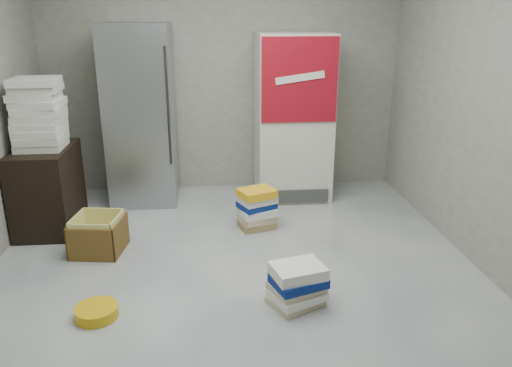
{
  "coord_description": "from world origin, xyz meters",
  "views": [
    {
      "loc": [
        -0.16,
        -3.26,
        1.99
      ],
      "look_at": [
        0.21,
        0.7,
        0.63
      ],
      "focal_mm": 35.0,
      "sensor_mm": 36.0,
      "label": 1
    }
  ],
  "objects_px": {
    "wood_shelf": "(48,189)",
    "phonebook_stack_main": "(257,208)",
    "cardboard_box": "(98,237)",
    "coke_cooler": "(293,117)",
    "steel_fridge": "(141,116)"
  },
  "relations": [
    {
      "from": "wood_shelf",
      "to": "phonebook_stack_main",
      "type": "relative_size",
      "value": 1.96
    },
    {
      "from": "wood_shelf",
      "to": "cardboard_box",
      "type": "bearing_deg",
      "value": -45.55
    },
    {
      "from": "steel_fridge",
      "to": "phonebook_stack_main",
      "type": "relative_size",
      "value": 4.67
    },
    {
      "from": "steel_fridge",
      "to": "cardboard_box",
      "type": "xyz_separation_m",
      "value": [
        -0.27,
        -1.3,
        -0.81
      ]
    },
    {
      "from": "phonebook_stack_main",
      "to": "cardboard_box",
      "type": "distance_m",
      "value": 1.48
    },
    {
      "from": "wood_shelf",
      "to": "phonebook_stack_main",
      "type": "height_order",
      "value": "wood_shelf"
    },
    {
      "from": "wood_shelf",
      "to": "phonebook_stack_main",
      "type": "xyz_separation_m",
      "value": [
        1.99,
        -0.19,
        -0.2
      ]
    },
    {
      "from": "steel_fridge",
      "to": "phonebook_stack_main",
      "type": "xyz_separation_m",
      "value": [
        1.16,
        -0.92,
        -0.75
      ]
    },
    {
      "from": "coke_cooler",
      "to": "phonebook_stack_main",
      "type": "bearing_deg",
      "value": -117.97
    },
    {
      "from": "steel_fridge",
      "to": "cardboard_box",
      "type": "distance_m",
      "value": 1.56
    },
    {
      "from": "coke_cooler",
      "to": "cardboard_box",
      "type": "bearing_deg",
      "value": -145.89
    },
    {
      "from": "wood_shelf",
      "to": "cardboard_box",
      "type": "relative_size",
      "value": 1.7
    },
    {
      "from": "steel_fridge",
      "to": "wood_shelf",
      "type": "relative_size",
      "value": 2.37
    },
    {
      "from": "steel_fridge",
      "to": "coke_cooler",
      "type": "bearing_deg",
      "value": -0.18
    },
    {
      "from": "phonebook_stack_main",
      "to": "wood_shelf",
      "type": "bearing_deg",
      "value": 155.87
    }
  ]
}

